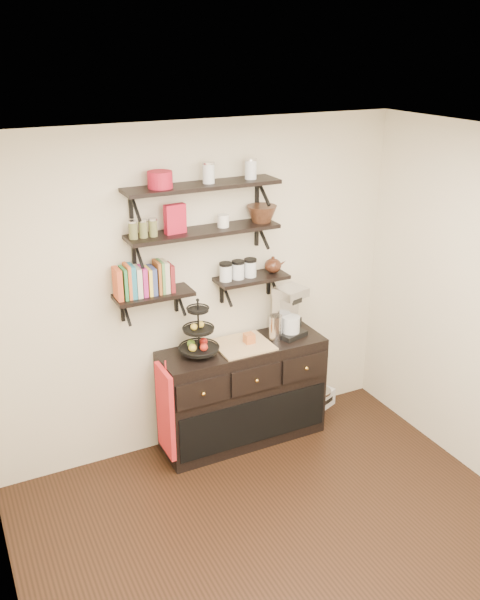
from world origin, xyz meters
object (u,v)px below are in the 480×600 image
Objects in this scene: fruit_stand at (199,337)px; radio at (320,399)px; sideboard at (243,393)px; coffee_maker at (288,312)px.

fruit_stand is 1.60m from radio.
sideboard is 0.79m from coffee_maker.
fruit_stand is 0.83m from coffee_maker.
fruit_stand is at bearing 163.01° from radio.
coffee_maker is (0.45, 0.03, 0.65)m from sideboard.
coffee_maker reaches higher than radio.
fruit_stand is (-0.39, 0.00, 0.61)m from sideboard.
coffee_maker reaches higher than sideboard.
fruit_stand reaches higher than coffee_maker.
radio is at bearing -3.95° from coffee_maker.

